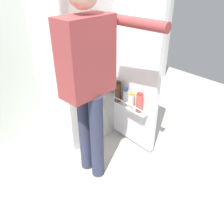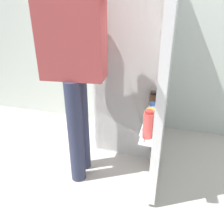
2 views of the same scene
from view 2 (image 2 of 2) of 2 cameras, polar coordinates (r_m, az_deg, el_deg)
name	(u,v)px [view 2 (image 2 of 2)]	position (r m, az deg, el deg)	size (l,w,h in m)	color
ground_plane	(118,170)	(2.08, 1.41, -14.49)	(5.34, 5.34, 0.00)	#B7B2A8
kitchen_wall	(142,13)	(2.53, 7.54, 23.42)	(4.40, 0.10, 2.50)	beige
refrigerator	(135,64)	(2.16, 5.82, 11.80)	(0.65, 1.24, 1.66)	white
person	(75,53)	(1.63, -9.39, 14.54)	(0.60, 0.74, 1.71)	#2D334C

